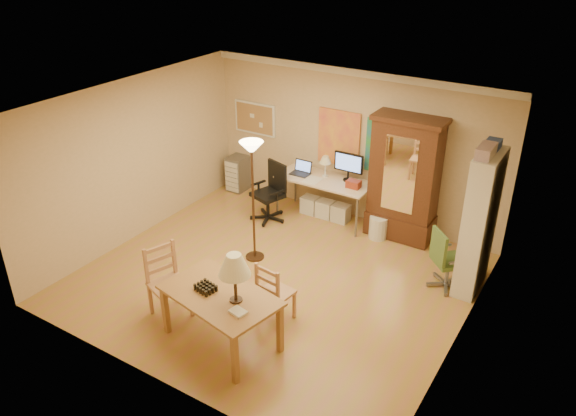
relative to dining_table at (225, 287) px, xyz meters
The scene contains 16 objects.
floor 1.81m from the dining_table, 100.81° to the left, with size 5.50×5.50×0.00m, color #AF893E.
crown_molding 4.39m from the dining_table, 94.23° to the left, with size 5.50×0.08×0.12m, color white.
corkboard 4.70m from the dining_table, 120.26° to the left, with size 0.90×0.04×0.62m, color #A8744F.
art_panel_left 4.10m from the dining_table, 97.74° to the left, with size 0.80×0.04×1.00m, color yellow.
art_panel_right 4.08m from the dining_table, 84.98° to the left, with size 0.75×0.04×0.95m, color teal.
dining_table is the anchor object (origin of this frame).
ladder_chair_back 0.89m from the dining_table, 71.99° to the left, with size 0.47×0.45×0.90m.
ladder_chair_left 1.13m from the dining_table, behind, with size 0.59×0.60×1.03m.
torchiere_lamp 2.21m from the dining_table, 115.56° to the left, with size 0.36×0.36×1.98m.
computer_desk 3.78m from the dining_table, 98.96° to the left, with size 1.71×0.75×1.29m.
office_chair_black 3.49m from the dining_table, 114.70° to the left, with size 0.65×0.65×1.06m.
office_chair_green 3.39m from the dining_table, 54.40° to the left, with size 0.61×0.61×0.95m.
drawer_cart 4.71m from the dining_table, 124.88° to the left, with size 0.35×0.42×0.70m.
armoire 3.87m from the dining_table, 78.11° to the left, with size 1.16×0.55×2.13m.
bookshelf 3.69m from the dining_table, 52.40° to the left, with size 0.32×0.84×2.11m.
wastebin 3.63m from the dining_table, 81.65° to the left, with size 0.31×0.31×0.39m, color silver.
Camera 1 is at (3.93, -5.93, 4.84)m, focal length 35.00 mm.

